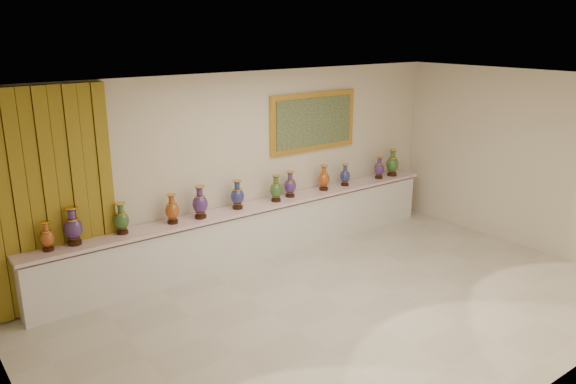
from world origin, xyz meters
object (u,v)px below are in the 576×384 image
object	(u,v)px
counter	(255,232)
vase_0	(47,238)
vase_1	(73,228)
vase_2	(122,220)

from	to	relation	value
counter	vase_0	size ratio (longest dim) A/B	18.49
vase_1	counter	bearing A→B (deg)	-0.16
vase_2	counter	bearing A→B (deg)	-0.55
vase_0	vase_2	world-z (taller)	vase_2
counter	vase_0	distance (m)	3.24
vase_0	vase_1	xyz separation A→B (m)	(0.34, 0.01, 0.05)
vase_2	vase_1	bearing A→B (deg)	-178.85
counter	vase_0	world-z (taller)	vase_0
vase_1	vase_0	bearing A→B (deg)	-178.05
counter	vase_2	size ratio (longest dim) A/B	16.33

